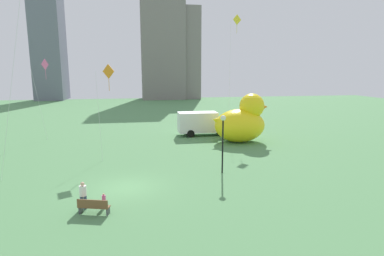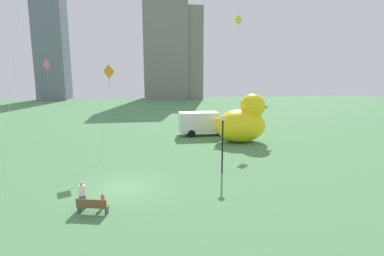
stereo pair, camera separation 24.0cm
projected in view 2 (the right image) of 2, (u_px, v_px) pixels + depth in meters
ground_plane at (126, 187)px, 21.26m from camera, size 140.00×140.00×0.00m
park_bench at (92, 206)px, 17.27m from camera, size 1.80×0.91×0.90m
person_adult at (82, 194)px, 17.91m from camera, size 0.39×0.39×1.61m
person_child at (103, 199)px, 18.09m from camera, size 0.22×0.22×0.88m
giant_inflatable_duck at (243, 122)px, 34.51m from camera, size 6.45×4.14×5.35m
lamppost at (223, 131)px, 23.67m from camera, size 0.42×0.42×4.53m
box_truck at (204, 123)px, 38.21m from camera, size 6.50×2.41×2.85m
city_skyline at (141, 45)px, 85.60m from camera, size 43.73×11.58×32.11m
kite_pink at (46, 67)px, 36.40m from camera, size 1.90×2.26×9.15m
kite_yellow at (238, 26)px, 39.67m from camera, size 1.58×1.52×14.79m
kite_orange at (108, 74)px, 27.50m from camera, size 1.74×1.97×8.39m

